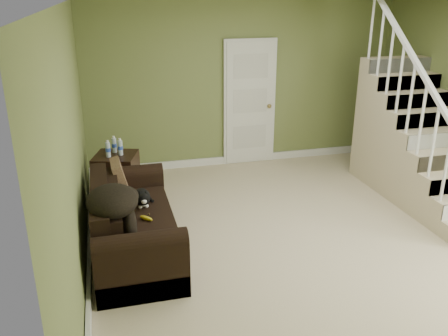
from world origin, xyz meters
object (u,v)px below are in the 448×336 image
sofa (131,226)px  cat (142,198)px  side_table (117,177)px  banana (146,218)px

sofa → cat: bearing=56.6°
side_table → banana: bearing=-81.4°
cat → banana: bearing=-91.3°
side_table → sofa: bearing=-86.8°
banana → side_table: bearing=54.1°
side_table → cat: side_table is taller
side_table → cat: (0.24, -1.22, 0.19)m
side_table → cat: bearing=-78.7°
sofa → side_table: size_ratio=2.28×
sofa → banana: sofa is taller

